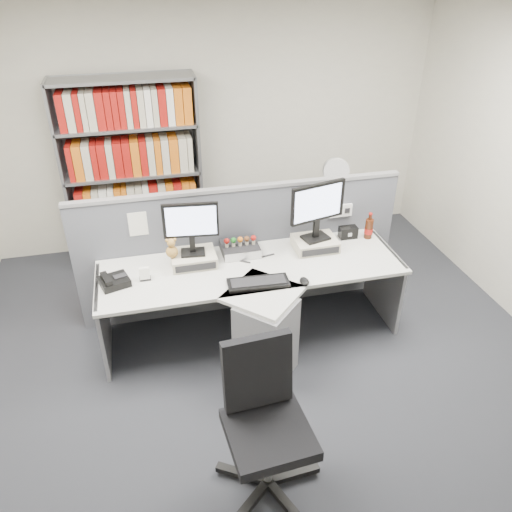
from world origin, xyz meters
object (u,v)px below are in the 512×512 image
object	(u,v)px
cola_bottle	(369,229)
desk_fan	(336,173)
filing_cabinet	(331,226)
speaker	(348,232)
desk	(258,306)
keyboard	(258,283)
shelving_unit	(134,177)
desktop_pc	(240,249)
mouse	(304,281)
desk_calendar	(145,274)
monitor_left	(191,224)
office_chair	(265,418)
monitor_right	(318,207)
desk_phone	(114,281)

from	to	relation	value
cola_bottle	desk_fan	bearing A→B (deg)	88.54
filing_cabinet	speaker	bearing A→B (deg)	-102.98
desk	desk_fan	size ratio (longest dim) A/B	5.61
keyboard	shelving_unit	bearing A→B (deg)	115.06
desktop_pc	mouse	size ratio (longest dim) A/B	2.78
desk_calendar	cola_bottle	xyz separation A→B (m)	(2.07, 0.23, 0.05)
desk	cola_bottle	distance (m)	1.31
cola_bottle	filing_cabinet	xyz separation A→B (m)	(0.02, 0.94, -0.47)
monitor_left	keyboard	distance (m)	0.74
desk	office_chair	bearing A→B (deg)	-101.78
desk_calendar	shelving_unit	world-z (taller)	shelving_unit
monitor_left	desktop_pc	distance (m)	0.55
monitor_left	monitor_right	bearing A→B (deg)	0.01
cola_bottle	monitor_left	bearing A→B (deg)	-177.52
monitor_right	desk_calendar	xyz separation A→B (m)	(-1.52, -0.15, -0.37)
cola_bottle	filing_cabinet	bearing A→B (deg)	88.54
desktop_pc	cola_bottle	bearing A→B (deg)	-0.38
speaker	cola_bottle	world-z (taller)	cola_bottle
monitor_right	desk_fan	size ratio (longest dim) A/B	1.14
desk	speaker	xyz separation A→B (m)	(0.99, 0.50, 0.32)
mouse	desktop_pc	bearing A→B (deg)	124.16
desk_calendar	desk_phone	bearing A→B (deg)	-174.94
desktop_pc	office_chair	xyz separation A→B (m)	(-0.21, -1.72, -0.20)
mouse	filing_cabinet	distance (m)	1.79
mouse	speaker	xyz separation A→B (m)	(0.64, 0.64, 0.03)
mouse	desk	bearing A→B (deg)	159.31
mouse	filing_cabinet	bearing A→B (deg)	61.22
mouse	desk_fan	size ratio (longest dim) A/B	0.25
desktop_pc	shelving_unit	world-z (taller)	shelving_unit
desk	filing_cabinet	distance (m)	1.85
speaker	shelving_unit	size ratio (longest dim) A/B	0.08
monitor_right	cola_bottle	bearing A→B (deg)	7.39
monitor_right	speaker	distance (m)	0.53
desk_phone	desk	bearing A→B (deg)	-10.30
mouse	shelving_unit	distance (m)	2.36
office_chair	desk	bearing A→B (deg)	78.22
desktop_pc	office_chair	size ratio (longest dim) A/B	0.31
monitor_right	cola_bottle	xyz separation A→B (m)	(0.55, 0.07, -0.32)
desk	monitor_left	distance (m)	0.89
monitor_left	filing_cabinet	bearing A→B (deg)	31.28
monitor_right	shelving_unit	xyz separation A→B (m)	(-1.53, 1.46, -0.16)
desk_fan	keyboard	bearing A→B (deg)	-129.68
cola_bottle	mouse	bearing A→B (deg)	-144.23
desk	keyboard	world-z (taller)	keyboard
desk_calendar	desk_fan	world-z (taller)	desk_fan
monitor_right	speaker	xyz separation A→B (m)	(0.37, 0.12, -0.36)
shelving_unit	desk_calendar	bearing A→B (deg)	-89.75
desk_phone	shelving_unit	bearing A→B (deg)	81.67
keyboard	desk_fan	xyz separation A→B (m)	(1.21, 1.46, 0.25)
mouse	speaker	bearing A→B (deg)	45.05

